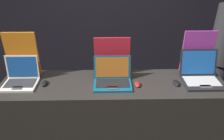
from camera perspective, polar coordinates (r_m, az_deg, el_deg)
The scene contains 12 objects.
wall_back at distance 3.52m, azimuth -0.38°, elevation 16.93°, with size 8.00×0.05×2.80m.
display_counter at distance 2.49m, azimuth 0.23°, elevation -12.68°, with size 2.27×0.56×0.95m.
laptop_front at distance 2.36m, azimuth -22.68°, elevation -1.86°, with size 0.33×0.28×0.26m.
mouse_front at distance 2.28m, azimuth -17.27°, elevation -3.30°, with size 0.06×0.11×0.03m.
promo_stand_front at distance 2.40m, azimuth -22.35°, elevation 3.38°, with size 0.32×0.07×0.48m.
laptop_middle at distance 2.17m, azimuth 0.12°, elevation -2.08°, with size 0.37×0.29×0.25m.
mouse_middle at distance 2.17m, azimuth 6.69°, elevation -3.71°, with size 0.06×0.10×0.03m.
promo_stand_middle at distance 2.29m, azimuth 0.01°, elevation 3.43°, with size 0.37×0.07×0.41m.
laptop_back at distance 2.39m, azimuth 22.18°, elevation -1.16°, with size 0.38×0.36×0.29m.
mouse_back at distance 2.27m, azimuth 16.46°, elevation -3.24°, with size 0.06×0.12×0.03m.
promo_stand_back at distance 2.47m, azimuth 21.37°, elevation 4.10°, with size 0.33×0.07×0.47m.
person_bystander at distance 3.12m, azimuth 26.70°, elevation 3.19°, with size 0.34×0.34×1.79m.
Camera 1 is at (-0.05, -1.59, 2.12)m, focal length 35.00 mm.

